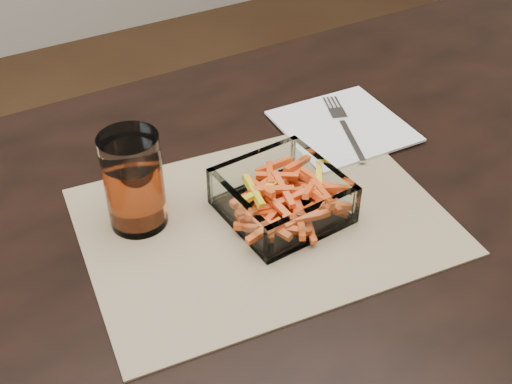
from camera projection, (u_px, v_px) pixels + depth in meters
dining_table at (336, 253)px, 0.90m from camera, size 1.60×0.90×0.75m
placemat at (264, 221)px, 0.82m from camera, size 0.49×0.38×0.00m
glass_bowl at (282, 199)px, 0.82m from camera, size 0.15×0.15×0.05m
tumbler at (134, 184)px, 0.78m from camera, size 0.07×0.07×0.13m
napkin at (343, 126)px, 0.99m from camera, size 0.19×0.19×0.00m
fork at (344, 125)px, 0.98m from camera, size 0.08×0.18×0.00m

